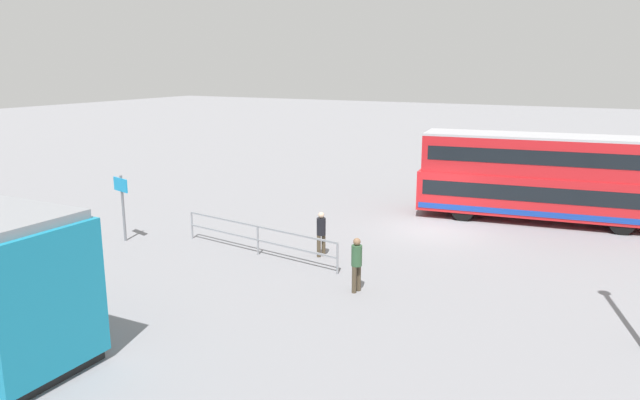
{
  "coord_description": "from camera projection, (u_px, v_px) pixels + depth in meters",
  "views": [
    {
      "loc": [
        -6.79,
        23.1,
        6.67
      ],
      "look_at": [
        2.94,
        4.66,
        1.91
      ],
      "focal_mm": 33.43,
      "sensor_mm": 36.0,
      "label": 1
    }
  ],
  "objects": [
    {
      "name": "ground_plane",
      "position": [
        436.0,
        230.0,
        24.49
      ],
      "size": [
        160.0,
        160.0,
        0.0
      ],
      "primitive_type": "plane",
      "color": "gray"
    },
    {
      "name": "double_decker_bus",
      "position": [
        547.0,
        178.0,
        25.45
      ],
      "size": [
        10.94,
        3.82,
        3.75
      ],
      "color": "red",
      "rests_on": "ground"
    },
    {
      "name": "pedestrian_near_railing",
      "position": [
        321.0,
        231.0,
        20.99
      ],
      "size": [
        0.42,
        0.42,
        1.62
      ],
      "color": "#4C3F2D",
      "rests_on": "ground"
    },
    {
      "name": "pedestrian_crossing",
      "position": [
        357.0,
        261.0,
        17.68
      ],
      "size": [
        0.38,
        0.38,
        1.68
      ],
      "color": "#4C3F2D",
      "rests_on": "ground"
    },
    {
      "name": "pedestrian_railing",
      "position": [
        258.0,
        235.0,
        21.22
      ],
      "size": [
        6.91,
        1.09,
        1.08
      ],
      "color": "gray",
      "rests_on": "ground"
    },
    {
      "name": "info_sign",
      "position": [
        122.0,
        197.0,
        22.67
      ],
      "size": [
        0.95,
        0.33,
        2.57
      ],
      "color": "slate",
      "rests_on": "ground"
    }
  ]
}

